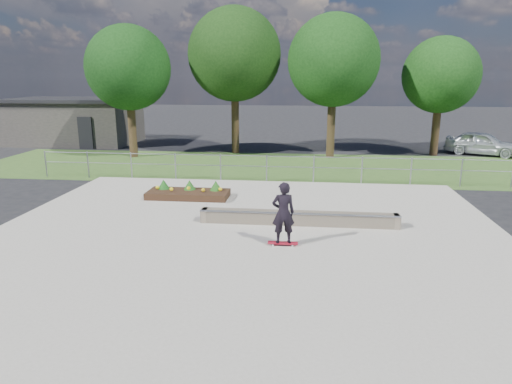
# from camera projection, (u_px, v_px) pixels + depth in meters

# --- Properties ---
(ground) EXTENTS (120.00, 120.00, 0.00)m
(ground) POSITION_uv_depth(u_px,v_px,m) (243.00, 244.00, 12.41)
(ground) COLOR black
(ground) RESTS_ON ground
(grass_verge) EXTENTS (30.00, 8.00, 0.02)m
(grass_verge) POSITION_uv_depth(u_px,v_px,m) (273.00, 167.00, 23.01)
(grass_verge) COLOR #325120
(grass_verge) RESTS_ON ground
(concrete_slab) EXTENTS (15.00, 15.00, 0.06)m
(concrete_slab) POSITION_uv_depth(u_px,v_px,m) (243.00, 243.00, 12.41)
(concrete_slab) COLOR #9A9589
(concrete_slab) RESTS_ON ground
(fence) EXTENTS (20.06, 0.06, 1.20)m
(fence) POSITION_uv_depth(u_px,v_px,m) (267.00, 165.00, 19.45)
(fence) COLOR gray
(fence) RESTS_ON ground
(building) EXTENTS (8.40, 5.40, 3.00)m
(building) POSITION_uv_depth(u_px,v_px,m) (74.00, 121.00, 30.85)
(building) COLOR #33302D
(building) RESTS_ON ground
(tree_far_left) EXTENTS (4.55, 4.55, 7.15)m
(tree_far_left) POSITION_uv_depth(u_px,v_px,m) (128.00, 68.00, 24.58)
(tree_far_left) COLOR #312113
(tree_far_left) RESTS_ON ground
(tree_mid_left) EXTENTS (5.25, 5.25, 8.25)m
(tree_mid_left) POSITION_uv_depth(u_px,v_px,m) (235.00, 55.00, 25.74)
(tree_mid_left) COLOR #322214
(tree_mid_left) RESTS_ON ground
(tree_mid_right) EXTENTS (4.90, 4.90, 7.70)m
(tree_mid_right) POSITION_uv_depth(u_px,v_px,m) (334.00, 61.00, 24.29)
(tree_mid_right) COLOR black
(tree_mid_right) RESTS_ON ground
(tree_far_right) EXTENTS (4.20, 4.20, 6.60)m
(tree_far_right) POSITION_uv_depth(u_px,v_px,m) (441.00, 75.00, 25.29)
(tree_far_right) COLOR #362215
(tree_far_right) RESTS_ON ground
(grind_ledge) EXTENTS (6.00, 0.44, 0.43)m
(grind_ledge) POSITION_uv_depth(u_px,v_px,m) (298.00, 218.00, 13.84)
(grind_ledge) COLOR brown
(grind_ledge) RESTS_ON concrete_slab
(planter_bed) EXTENTS (3.00, 1.20, 0.61)m
(planter_bed) POSITION_uv_depth(u_px,v_px,m) (188.00, 192.00, 16.97)
(planter_bed) COLOR black
(planter_bed) RESTS_ON concrete_slab
(skateboarder) EXTENTS (0.80, 0.50, 1.74)m
(skateboarder) POSITION_uv_depth(u_px,v_px,m) (283.00, 213.00, 11.96)
(skateboarder) COLOR white
(skateboarder) RESTS_ON concrete_slab
(parked_car) EXTENTS (4.30, 3.24, 1.36)m
(parked_car) POSITION_uv_depth(u_px,v_px,m) (482.00, 143.00, 26.27)
(parked_car) COLOR silver
(parked_car) RESTS_ON ground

